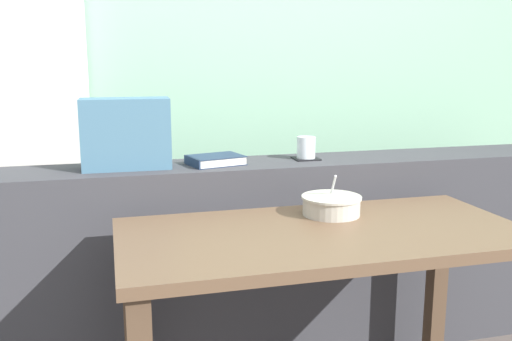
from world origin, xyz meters
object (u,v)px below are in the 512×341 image
object	(u,v)px
closed_book	(215,160)
breakfast_table	(323,264)
juice_glass	(306,148)
coaster_square	(306,159)
soup_bowl	(331,205)
throw_pillow	(126,134)

from	to	relation	value
closed_book	breakfast_table	bearing A→B (deg)	-66.68
juice_glass	coaster_square	bearing A→B (deg)	0.00
coaster_square	closed_book	distance (m)	0.38
soup_bowl	closed_book	bearing A→B (deg)	129.83
closed_book	juice_glass	bearing A→B (deg)	2.91
throw_pillow	breakfast_table	bearing A→B (deg)	-44.25
closed_book	throw_pillow	bearing A→B (deg)	178.84
coaster_square	soup_bowl	bearing A→B (deg)	-97.63
breakfast_table	closed_book	xyz separation A→B (m)	(-0.23, 0.54, 0.25)
juice_glass	throw_pillow	bearing A→B (deg)	-178.99
soup_bowl	breakfast_table	bearing A→B (deg)	-119.64
closed_book	throw_pillow	size ratio (longest dim) A/B	0.72
coaster_square	soup_bowl	distance (m)	0.42
closed_book	throw_pillow	world-z (taller)	throw_pillow
closed_book	coaster_square	bearing A→B (deg)	2.91
coaster_square	throw_pillow	xyz separation A→B (m)	(-0.71, -0.01, 0.13)
coaster_square	juice_glass	distance (m)	0.04
breakfast_table	throw_pillow	size ratio (longest dim) A/B	3.93
coaster_square	juice_glass	xyz separation A→B (m)	(0.00, 0.00, 0.04)
juice_glass	breakfast_table	bearing A→B (deg)	-104.29
breakfast_table	closed_book	size ratio (longest dim) A/B	5.44
coaster_square	soup_bowl	xyz separation A→B (m)	(-0.05, -0.41, -0.09)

